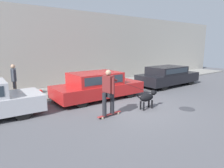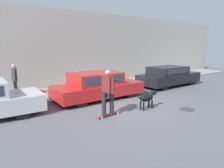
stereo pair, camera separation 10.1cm
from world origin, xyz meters
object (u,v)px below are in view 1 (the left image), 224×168
at_px(skateboarder, 109,91).
at_px(fire_hydrant, 41,96).
at_px(dog, 147,98).
at_px(parked_car_1, 97,86).
at_px(parked_car_2, 168,76).
at_px(pedestrian_with_bag, 14,80).

xyz_separation_m(skateboarder, fire_hydrant, (-1.44, 3.14, -0.63)).
bearing_deg(dog, skateboarder, 173.93).
bearing_deg(parked_car_1, dog, -72.99).
bearing_deg(parked_car_2, skateboarder, -160.17).
height_order(parked_car_2, skateboarder, skateboarder).
bearing_deg(skateboarder, parked_car_1, 61.13).
bearing_deg(parked_car_1, pedestrian_with_bag, 146.78).
bearing_deg(parked_car_2, dog, -151.33).
distance_m(skateboarder, pedestrian_with_bag, 5.03).
distance_m(parked_car_2, dog, 5.26).
bearing_deg(pedestrian_with_bag, dog, 143.13).
distance_m(dog, skateboarder, 1.87).
bearing_deg(fire_hydrant, dog, -45.95).
relative_size(pedestrian_with_bag, fire_hydrant, 2.48).
xyz_separation_m(pedestrian_with_bag, fire_hydrant, (0.76, -1.38, -0.63)).
xyz_separation_m(dog, skateboarder, (-1.79, 0.20, 0.50)).
distance_m(parked_car_1, pedestrian_with_bag, 3.91).
distance_m(parked_car_1, parked_car_2, 5.36).
height_order(dog, skateboarder, skateboarder).
relative_size(parked_car_2, dog, 3.81).
bearing_deg(parked_car_1, fire_hydrant, 163.01).
relative_size(parked_car_1, pedestrian_with_bag, 2.76).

